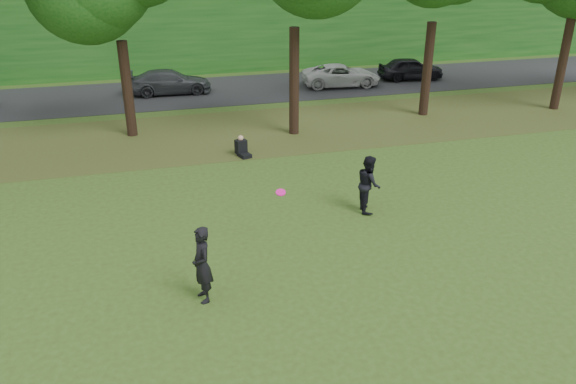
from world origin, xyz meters
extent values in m
plane|color=#2F4615|center=(0.00, 0.00, 0.00)|extent=(120.00, 120.00, 0.00)
cube|color=#3F3416|center=(0.00, 13.00, 0.01)|extent=(60.00, 7.00, 0.01)
cube|color=black|center=(0.00, 21.00, 0.01)|extent=(70.00, 7.00, 0.02)
cube|color=#154B15|center=(0.00, 27.00, 2.50)|extent=(70.00, 3.00, 5.00)
imported|color=black|center=(-1.53, 0.55, 0.96)|extent=(0.58, 0.77, 1.92)
imported|color=black|center=(4.14, 4.09, 0.92)|extent=(0.85, 1.01, 1.84)
imported|color=#3A3B41|center=(-0.80, 20.99, 0.68)|extent=(4.59, 1.95, 1.32)
imported|color=beige|center=(9.10, 20.18, 0.65)|extent=(4.76, 2.57, 1.27)
imported|color=black|center=(13.86, 20.72, 0.69)|extent=(4.09, 2.01, 1.34)
cylinder|color=#E9138C|center=(0.86, 2.44, 1.72)|extent=(0.38, 0.37, 0.15)
cube|color=black|center=(1.27, 9.87, 0.08)|extent=(0.55, 0.65, 0.16)
cube|color=black|center=(1.19, 10.14, 0.36)|extent=(0.50, 0.45, 0.56)
sphere|color=tan|center=(1.19, 10.14, 0.72)|extent=(0.22, 0.22, 0.22)
cylinder|color=black|center=(-3.00, 13.90, 2.06)|extent=(0.44, 0.44, 4.12)
cylinder|color=black|center=(4.00, 12.30, 2.31)|extent=(0.44, 0.44, 4.62)
cylinder|color=black|center=(11.00, 13.50, 2.23)|extent=(0.44, 0.44, 4.45)
cylinder|color=black|center=(18.00, 12.70, 2.58)|extent=(0.44, 0.44, 5.17)
camera|label=1|loc=(-2.52, -10.86, 7.88)|focal=35.00mm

